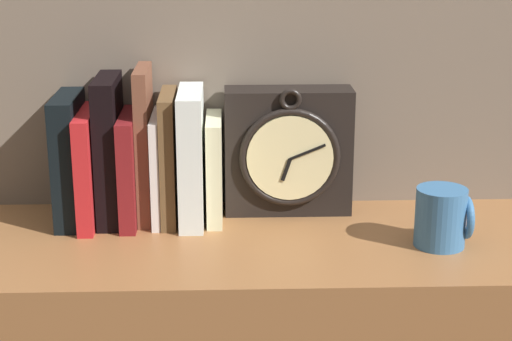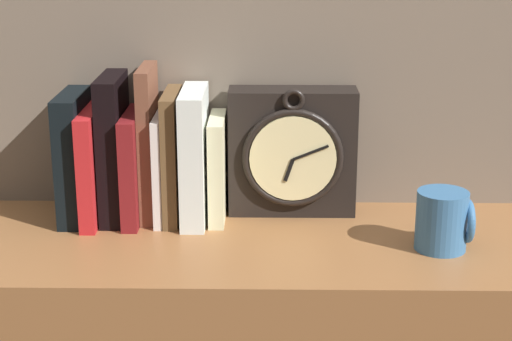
% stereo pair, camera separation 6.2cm
% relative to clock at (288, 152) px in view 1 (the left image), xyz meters
% --- Properties ---
extents(clock, '(0.21, 0.08, 0.22)m').
position_rel_clock_xyz_m(clock, '(0.00, 0.00, 0.00)').
color(clock, black).
rests_on(clock, bookshelf).
extents(book_slot0_black, '(0.04, 0.14, 0.21)m').
position_rel_clock_xyz_m(book_slot0_black, '(-0.36, -0.03, -0.00)').
color(book_slot0_black, black).
rests_on(book_slot0_black, bookshelf).
extents(book_slot1_red, '(0.03, 0.15, 0.19)m').
position_rel_clock_xyz_m(book_slot1_red, '(-0.33, -0.04, -0.01)').
color(book_slot1_red, red).
rests_on(book_slot1_red, bookshelf).
extents(book_slot2_black, '(0.04, 0.13, 0.24)m').
position_rel_clock_xyz_m(book_slot2_black, '(-0.29, -0.03, 0.01)').
color(book_slot2_black, black).
rests_on(book_slot2_black, bookshelf).
extents(book_slot3_maroon, '(0.03, 0.15, 0.18)m').
position_rel_clock_xyz_m(book_slot3_maroon, '(-0.26, -0.03, -0.02)').
color(book_slot3_maroon, maroon).
rests_on(book_slot3_maroon, bookshelf).
extents(book_slot4_brown, '(0.02, 0.12, 0.25)m').
position_rel_clock_xyz_m(book_slot4_brown, '(-0.24, -0.02, 0.02)').
color(book_slot4_brown, brown).
rests_on(book_slot4_brown, bookshelf).
extents(book_slot5_white, '(0.01, 0.13, 0.18)m').
position_rel_clock_xyz_m(book_slot5_white, '(-0.22, -0.03, -0.02)').
color(book_slot5_white, silver).
rests_on(book_slot5_white, bookshelf).
extents(book_slot6_brown, '(0.02, 0.14, 0.21)m').
position_rel_clock_xyz_m(book_slot6_brown, '(-0.20, -0.03, 0.00)').
color(book_slot6_brown, brown).
rests_on(book_slot6_brown, bookshelf).
extents(book_slot7_white, '(0.04, 0.15, 0.22)m').
position_rel_clock_xyz_m(book_slot7_white, '(-0.16, -0.03, 0.00)').
color(book_slot7_white, white).
rests_on(book_slot7_white, bookshelf).
extents(book_slot8_cream, '(0.02, 0.13, 0.17)m').
position_rel_clock_xyz_m(book_slot8_cream, '(-0.12, -0.02, -0.02)').
color(book_slot8_cream, beige).
rests_on(book_slot8_cream, bookshelf).
extents(mug, '(0.08, 0.08, 0.09)m').
position_rel_clock_xyz_m(mug, '(0.23, -0.16, -0.06)').
color(mug, teal).
rests_on(mug, bookshelf).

